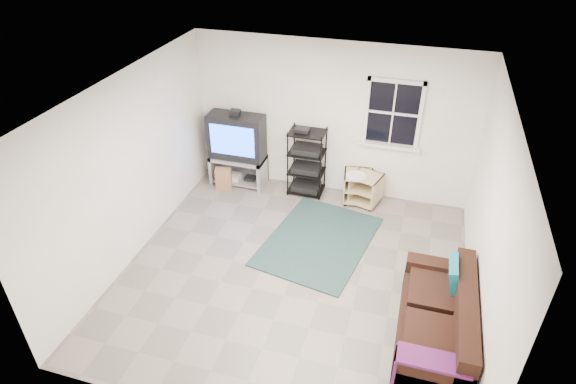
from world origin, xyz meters
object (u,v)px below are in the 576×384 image
(av_rack, at_px, (307,166))
(sofa, at_px, (438,323))
(tv_unit, at_px, (237,144))
(side_table_left, at_px, (367,188))
(side_table_right, at_px, (358,184))

(av_rack, relative_size, sofa, 0.67)
(tv_unit, distance_m, side_table_left, 2.33)
(side_table_left, height_order, sofa, sofa)
(av_rack, bearing_deg, side_table_right, 0.20)
(side_table_right, bearing_deg, tv_unit, -179.27)
(av_rack, distance_m, side_table_right, 0.91)
(side_table_right, xyz_separation_m, sofa, (1.38, -2.72, -0.02))
(side_table_right, distance_m, sofa, 3.05)
(side_table_left, bearing_deg, side_table_right, 172.43)
(side_table_right, bearing_deg, side_table_left, -7.57)
(tv_unit, relative_size, side_table_right, 2.56)
(av_rack, bearing_deg, tv_unit, -178.90)
(tv_unit, xyz_separation_m, side_table_right, (2.12, 0.03, -0.46))
(av_rack, height_order, side_table_left, av_rack)
(side_table_left, xyz_separation_m, sofa, (1.22, -2.70, 0.01))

